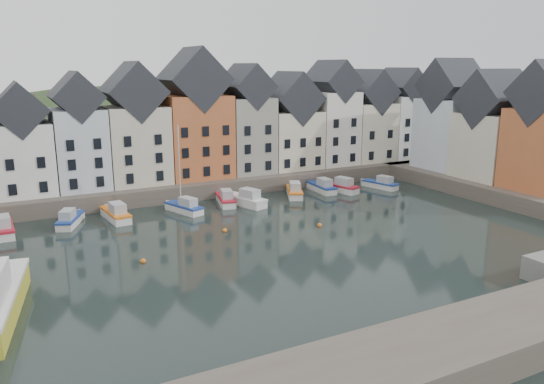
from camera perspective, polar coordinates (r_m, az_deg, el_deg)
ground at (r=51.65m, az=2.47°, el=-6.09°), size 260.00×260.00×0.00m
far_quay at (r=77.85m, az=-8.59°, el=1.25°), size 90.00×16.00×2.00m
right_quay at (r=77.90m, az=25.60°, el=0.07°), size 14.00×54.00×2.00m
hillside at (r=107.08m, az=-12.80°, el=-6.09°), size 153.60×70.40×64.00m
far_terrace at (r=75.82m, az=-5.99°, el=7.04°), size 72.37×8.16×17.78m
right_terrace at (r=78.96m, az=22.82°, el=6.35°), size 8.30×24.25×16.36m
mooring_buoys at (r=54.42m, az=-4.02°, el=-4.91°), size 20.50×5.50×0.50m
boat_a at (r=62.19m, az=-26.96°, el=-3.48°), size 2.18×6.35×2.41m
boat_b at (r=62.81m, az=-20.92°, el=-2.81°), size 3.78×5.81×2.14m
boat_c at (r=63.24m, az=-16.43°, el=-2.29°), size 2.52×6.33×2.37m
boat_d at (r=64.58m, az=-9.36°, el=-1.59°), size 3.51×5.86×10.71m
boat_e at (r=67.75m, az=-4.99°, el=-0.78°), size 3.03×6.03×2.22m
boat_f at (r=67.03m, az=-2.84°, el=-0.84°), size 3.91×6.71×2.46m
boat_g at (r=71.67m, az=2.43°, el=0.07°), size 4.20×6.21×2.30m
boat_h at (r=74.49m, az=5.40°, el=0.53°), size 2.13×5.91×2.24m
boat_i at (r=74.90m, az=7.32°, el=0.57°), size 3.44×6.31×2.32m
boat_j at (r=77.92m, az=11.65°, el=0.85°), size 3.15×5.66×2.08m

